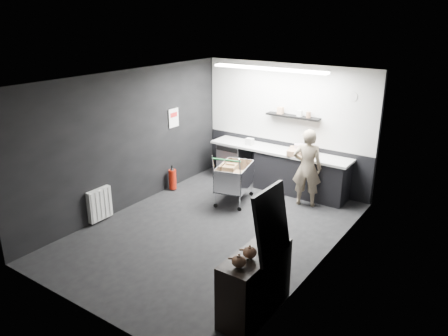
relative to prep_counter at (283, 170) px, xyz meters
The scene contains 22 objects.
floor 2.47m from the prep_counter, 93.20° to the right, with size 5.50×5.50×0.00m, color black.
ceiling 3.30m from the prep_counter, 93.20° to the right, with size 5.50×5.50×0.00m, color silver.
wall_back 0.96m from the prep_counter, 112.30° to the left, with size 5.50×5.50×0.00m, color black.
wall_front 5.25m from the prep_counter, 91.50° to the right, with size 5.50×5.50×0.00m, color black.
wall_left 3.35m from the prep_counter, 131.43° to the right, with size 5.50×5.50×0.00m, color black.
wall_right 3.18m from the prep_counter, 52.38° to the right, with size 5.50×5.50×0.00m, color black.
kitchen_wall_panel 1.43m from the prep_counter, 113.58° to the left, with size 3.95×0.02×1.70m, color silver.
dado_panel 0.34m from the prep_counter, 113.58° to the left, with size 3.95×0.02×1.00m, color black.
floating_shelf 1.18m from the prep_counter, 72.13° to the left, with size 1.20×0.22×0.04m, color black.
wall_clock 2.13m from the prep_counter, 13.36° to the left, with size 0.20×0.20×0.03m, color silver.
poster 2.63m from the prep_counter, 152.11° to the right, with size 0.02×0.30×0.40m, color white.
poster_red_band 2.66m from the prep_counter, 152.05° to the right, with size 0.01×0.22×0.10m, color red.
radiator 3.92m from the prep_counter, 122.01° to the right, with size 0.10×0.50×0.60m, color silver.
ceiling_strip 2.29m from the prep_counter, 103.37° to the right, with size 2.40×0.20×0.04m, color white.
prep_counter is the anchor object (origin of this frame).
person 0.93m from the prep_counter, 31.24° to the right, with size 0.58×0.38×1.58m, color beige.
shopping_cart 1.26m from the prep_counter, 115.31° to the right, with size 0.81×1.11×1.08m.
sideboard 4.24m from the prep_counter, 67.28° to the right, with size 0.50×1.17×1.75m.
fire_extinguisher 2.43m from the prep_counter, 145.15° to the right, with size 0.16×0.16×0.54m.
cardboard_box 0.66m from the prep_counter, ahead, with size 0.57×0.43×0.11m, color #AA7E5A.
pink_tub 0.64m from the prep_counter, ahead, with size 0.20×0.20×0.20m, color beige.
white_container 0.99m from the prep_counter, behind, with size 0.16×0.13×0.15m, color silver.
Camera 1 is at (4.13, -5.65, 3.71)m, focal length 35.00 mm.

